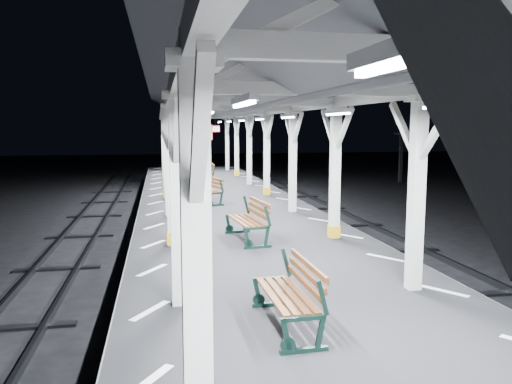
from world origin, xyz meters
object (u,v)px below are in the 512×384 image
object	(u,v)px
bench_mid	(251,219)
bench_far	(209,189)
bench_extra	(209,171)
bench_near	(293,292)

from	to	relation	value
bench_mid	bench_far	bearing A→B (deg)	87.41
bench_mid	bench_extra	distance (m)	13.93
bench_mid	bench_far	size ratio (longest dim) A/B	1.04
bench_near	bench_far	distance (m)	11.68
bench_near	bench_far	world-z (taller)	same
bench_extra	bench_near	bearing A→B (deg)	-92.91
bench_mid	bench_far	distance (m)	6.29
bench_near	bench_mid	world-z (taller)	bench_mid
bench_extra	bench_far	bearing A→B (deg)	-96.21
bench_far	bench_extra	bearing A→B (deg)	68.43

